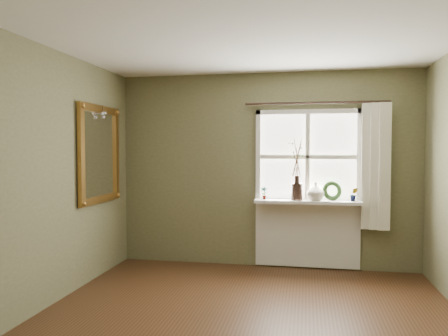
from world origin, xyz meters
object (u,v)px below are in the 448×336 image
(cream_vase, at_px, (316,191))
(dark_jug, at_px, (297,192))
(wreath, at_px, (332,193))
(gilt_mirror, at_px, (100,154))

(cream_vase, bearing_deg, dark_jug, 180.00)
(cream_vase, relative_size, wreath, 0.91)
(gilt_mirror, bearing_deg, cream_vase, 15.83)
(dark_jug, xyz_separation_m, gilt_mirror, (-2.38, -0.74, 0.49))
(dark_jug, height_order, wreath, wreath)
(dark_jug, xyz_separation_m, wreath, (0.45, 0.04, -0.01))
(dark_jug, xyz_separation_m, cream_vase, (0.24, 0.00, 0.01))
(cream_vase, xyz_separation_m, wreath, (0.21, 0.04, -0.02))
(wreath, bearing_deg, dark_jug, 167.03)
(dark_jug, height_order, cream_vase, cream_vase)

